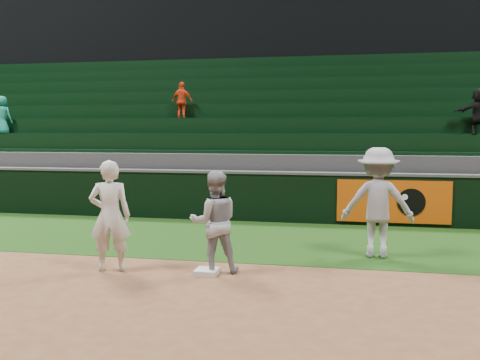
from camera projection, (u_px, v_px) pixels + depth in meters
name	position (u px, v px, depth m)	size (l,w,h in m)	color
ground	(218.00, 277.00, 8.28)	(70.00, 70.00, 0.00)	brown
foul_grass	(252.00, 238.00, 11.20)	(36.00, 4.20, 0.01)	#14340D
upper_deck	(308.00, 49.00, 24.74)	(40.00, 12.00, 12.00)	black
first_base	(207.00, 272.00, 8.45)	(0.36, 0.36, 0.08)	white
first_baseman	(110.00, 216.00, 8.58)	(0.66, 0.43, 1.80)	silver
baserunner	(214.00, 222.00, 8.50)	(0.79, 0.62, 1.63)	#999BA3
base_coach	(378.00, 203.00, 9.48)	(1.27, 0.73, 1.96)	#9496A0
field_wall	(269.00, 196.00, 13.28)	(36.00, 0.45, 1.25)	black
stadium_seating	(286.00, 148.00, 16.87)	(36.00, 5.95, 4.85)	#333335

